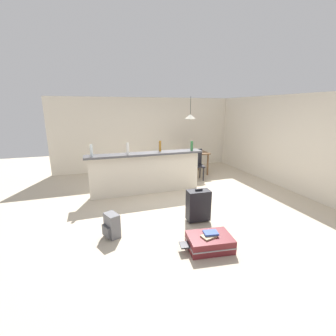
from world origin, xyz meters
TOP-DOWN VIEW (x-y plane):
  - ground_plane at (0.00, 0.00)m, footprint 13.00×13.00m
  - wall_back at (0.00, 3.05)m, footprint 6.60×0.10m
  - wall_right at (3.05, 0.30)m, footprint 0.10×6.00m
  - partition_half_wall at (-0.71, 0.56)m, footprint 2.80×0.20m
  - bar_countertop at (-0.71, 0.56)m, footprint 2.96×0.40m
  - bottle_clear at (-1.99, 0.51)m, footprint 0.06×0.06m
  - bottle_white at (-1.16, 0.48)m, footprint 0.06×0.06m
  - bottle_amber at (-0.30, 0.66)m, footprint 0.06×0.06m
  - bottle_green at (0.51, 0.48)m, footprint 0.07×0.07m
  - dining_table at (1.08, 1.86)m, footprint 1.10×0.80m
  - dining_chair_near_partition at (1.03, 1.27)m, footprint 0.45×0.45m
  - pendant_lamp at (1.07, 1.90)m, footprint 0.34×0.34m
  - suitcase_flat_maroon at (-0.32, -2.16)m, footprint 0.86×0.58m
  - backpack_grey at (-1.75, -1.32)m, footprint 0.31×0.33m
  - suitcase_upright_black at (-0.09, -1.26)m, footprint 0.45×0.26m
  - book_stack at (-0.32, -2.16)m, footprint 0.30×0.24m

SIDE VIEW (x-z plane):
  - ground_plane at x=0.00m, z-range -0.05..0.00m
  - suitcase_flat_maroon at x=-0.32m, z-range 0.00..0.22m
  - backpack_grey at x=-1.75m, z-range -0.01..0.41m
  - book_stack at x=-0.32m, z-range 0.22..0.28m
  - suitcase_upright_black at x=-0.09m, z-range 0.00..0.67m
  - partition_half_wall at x=-0.71m, z-range 0.00..1.01m
  - dining_chair_near_partition at x=1.03m, z-range 0.05..0.98m
  - dining_table at x=1.08m, z-range 0.28..1.02m
  - bar_countertop at x=-0.71m, z-range 1.01..1.06m
  - bottle_green at x=0.51m, z-range 1.06..1.31m
  - bottle_amber at x=-0.30m, z-range 1.06..1.33m
  - bottle_clear at x=-1.99m, z-range 1.06..1.34m
  - bottle_white at x=-1.16m, z-range 1.06..1.35m
  - wall_back at x=0.00m, z-range 0.00..2.50m
  - wall_right at x=3.05m, z-range 0.00..2.50m
  - pendant_lamp at x=1.07m, z-range 1.52..2.25m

